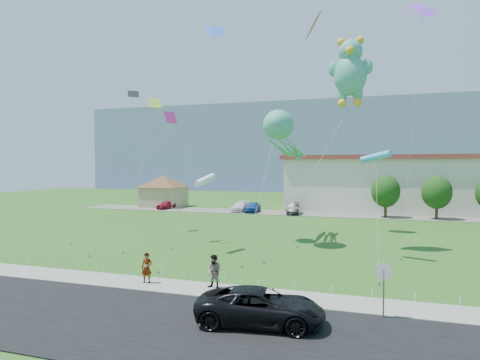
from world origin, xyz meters
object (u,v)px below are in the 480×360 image
Objects in this scene: parked_car_blue at (253,207)px; teddy_bear_kite at (350,70)px; pavilion at (164,188)px; pedestrian_right at (214,272)px; pedestrian_left at (147,268)px; suv at (260,307)px; parked_car_white at (240,206)px; parked_car_red at (166,205)px; parked_car_black at (293,208)px; octopus_kite at (281,134)px; stop_sign at (384,277)px.

parked_car_blue is 0.26× the size of teddy_bear_kite.
pedestrian_right is (24.87, -40.50, -2.02)m from pavilion.
teddy_bear_kite is (10.11, 14.24, 13.36)m from pedestrian_left.
pavilion is 53.06m from suv.
pavilion reaches higher than pedestrian_right.
parked_car_blue is at bearing -12.55° from pavilion.
parked_car_blue is (2.06, -0.63, 0.06)m from parked_car_white.
pedestrian_right reaches higher than parked_car_red.
parked_car_white is 1.01× the size of parked_car_black.
octopus_kite is 0.87× the size of teddy_bear_kite.
pedestrian_left is 0.37× the size of parked_car_black.
stop_sign reaches higher than pedestrian_right.
parked_car_black is (19.74, -0.49, 0.14)m from parked_car_red.
suv is 2.99× the size of pedestrian_right.
parked_car_red is (-31.28, 38.81, -1.19)m from stop_sign.
pedestrian_left is at bearing -81.92° from parked_car_white.
pedestrian_left is (-12.67, 1.52, -0.92)m from stop_sign.
stop_sign is 0.54× the size of parked_car_black.
parked_car_black is 23.59m from octopus_kite.
parked_car_red is at bearing 179.98° from parked_car_white.
octopus_kite reaches higher than pedestrian_right.
stop_sign reaches higher than parked_car_black.
parked_car_red is at bearing 141.25° from teddy_bear_kite.
parked_car_red is 11.82m from parked_car_white.
pedestrian_right is (4.03, 0.19, 0.06)m from pedestrian_left.
octopus_kite reaches higher than parked_car_blue.
parked_car_white is at bearing 116.37° from stop_sign.
suv is at bearing -49.94° from parked_car_red.
teddy_bear_kite reaches higher than parked_car_white.
suv is at bearing -97.40° from teddy_bear_kite.
parked_car_blue is at bearing 114.26° from stop_sign.
parked_car_red is 0.22× the size of teddy_bear_kite.
teddy_bear_kite is (16.91, -23.49, 13.57)m from parked_car_white.
stop_sign is at bearing -80.79° from teddy_bear_kite.
stop_sign is 0.69× the size of parked_car_red.
pedestrian_left reaches higher than parked_car_blue.
parked_car_blue reaches higher than parked_car_red.
stop_sign is 0.17× the size of octopus_kite.
octopus_kite is (4.34, 15.07, 8.45)m from pedestrian_left.
teddy_bear_kite is (28.72, -23.05, 13.63)m from parked_car_red.
parked_car_red is 0.79× the size of parked_car_black.
parked_car_white is at bearing 11.73° from suv.
pedestrian_right is 43.47m from parked_car_red.
pedestrian_left is 0.39× the size of parked_car_blue.
teddy_bear_kite is at bearing 47.87° from pedestrian_left.
teddy_bear_kite reaches higher than parked_car_black.
parked_car_red is 13.87m from parked_car_blue.
parked_car_blue is 0.30× the size of octopus_kite.
pedestrian_right is at bearing -76.04° from parked_car_white.
stop_sign is at bearing -43.65° from parked_car_red.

